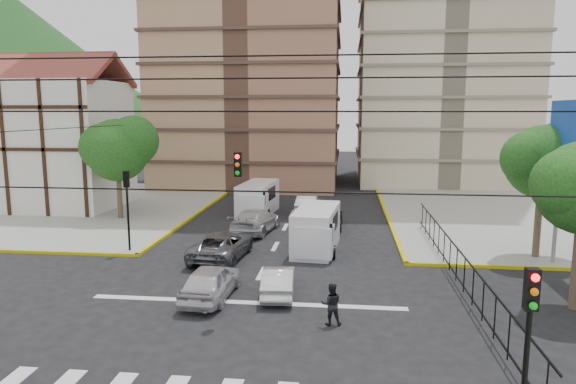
# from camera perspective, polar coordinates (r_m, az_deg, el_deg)

# --- Properties ---
(ground) EXTENTS (160.00, 160.00, 0.00)m
(ground) POSITION_cam_1_polar(r_m,az_deg,el_deg) (20.42, -5.30, -13.34)
(ground) COLOR black
(ground) RESTS_ON ground
(sidewalk_nw) EXTENTS (26.00, 26.00, 0.15)m
(sidewalk_nw) POSITION_cam_1_polar(r_m,az_deg,el_deg) (45.94, -25.15, -1.44)
(sidewalk_nw) COLOR gray
(sidewalk_nw) RESTS_ON ground
(sidewalk_ne) EXTENTS (26.00, 26.00, 0.15)m
(sidewalk_ne) POSITION_cam_1_polar(r_m,az_deg,el_deg) (42.42, 28.53, -2.50)
(sidewalk_ne) COLOR gray
(sidewalk_ne) RESTS_ON ground
(stop_line) EXTENTS (13.00, 0.40, 0.01)m
(stop_line) POSITION_cam_1_polar(r_m,az_deg,el_deg) (21.51, -4.65, -12.13)
(stop_line) COLOR silver
(stop_line) RESTS_ON ground
(tudor_building) EXTENTS (10.80, 8.05, 12.23)m
(tudor_building) POSITION_cam_1_polar(r_m,az_deg,el_deg) (44.84, -24.50, 5.04)
(tudor_building) COLOR silver
(tudor_building) RESTS_ON ground
(distant_hill) EXTENTS (70.00, 70.00, 28.00)m
(distant_hill) POSITION_cam_1_polar(r_m,az_deg,el_deg) (106.47, -27.89, 11.39)
(distant_hill) COLOR #1B521E
(distant_hill) RESTS_ON ground
(park_fence) EXTENTS (0.10, 22.50, 1.66)m
(park_fence) POSITION_cam_1_polar(r_m,az_deg,el_deg) (24.79, 18.13, -9.67)
(park_fence) COLOR black
(park_fence) RESTS_ON ground
(tree_park_c) EXTENTS (4.65, 3.80, 7.25)m
(tree_park_c) POSITION_cam_1_polar(r_m,az_deg,el_deg) (29.42, 26.61, 3.36)
(tree_park_c) COLOR #473828
(tree_park_c) RESTS_ON ground
(tree_tudor) EXTENTS (5.39, 4.40, 7.43)m
(tree_tudor) POSITION_cam_1_polar(r_m,az_deg,el_deg) (38.02, -18.31, 4.76)
(tree_tudor) COLOR #473828
(tree_tudor) RESTS_ON ground
(traffic_light_se) EXTENTS (0.28, 0.22, 4.40)m
(traffic_light_se) POSITION_cam_1_polar(r_m,az_deg,el_deg) (12.29, 25.12, -14.11)
(traffic_light_se) COLOR black
(traffic_light_se) RESTS_ON ground
(traffic_light_nw) EXTENTS (0.28, 0.22, 4.40)m
(traffic_light_nw) POSITION_cam_1_polar(r_m,az_deg,el_deg) (29.14, -17.44, -0.55)
(traffic_light_nw) COLOR black
(traffic_light_nw) RESTS_ON ground
(traffic_light_hanging) EXTENTS (18.00, 9.12, 0.92)m
(traffic_light_hanging) POSITION_cam_1_polar(r_m,az_deg,el_deg) (17.00, -6.96, 2.69)
(traffic_light_hanging) COLOR black
(traffic_light_hanging) RESTS_ON ground
(van_right_lane) EXTENTS (2.57, 5.48, 2.39)m
(van_right_lane) POSITION_cam_1_polar(r_m,az_deg,el_deg) (28.56, 3.14, -4.32)
(van_right_lane) COLOR silver
(van_right_lane) RESTS_ON ground
(van_left_lane) EXTENTS (2.60, 5.52, 2.40)m
(van_left_lane) POSITION_cam_1_polar(r_m,az_deg,el_deg) (38.42, -3.43, -0.84)
(van_left_lane) COLOR silver
(van_left_lane) RESTS_ON ground
(car_silver_front_left) EXTENTS (1.94, 4.36, 1.46)m
(car_silver_front_left) POSITION_cam_1_polar(r_m,az_deg,el_deg) (21.89, -8.58, -9.80)
(car_silver_front_left) COLOR silver
(car_silver_front_left) RESTS_ON ground
(car_white_front_right) EXTENTS (1.55, 3.77, 1.22)m
(car_white_front_right) POSITION_cam_1_polar(r_m,az_deg,el_deg) (22.10, -1.06, -9.84)
(car_white_front_right) COLOR silver
(car_white_front_right) RESTS_ON ground
(car_grey_mid_left) EXTENTS (2.83, 5.41, 1.45)m
(car_grey_mid_left) POSITION_cam_1_polar(r_m,az_deg,el_deg) (27.48, -7.36, -5.86)
(car_grey_mid_left) COLOR #5B5D63
(car_grey_mid_left) RESTS_ON ground
(car_silver_rear_left) EXTENTS (2.94, 5.55, 1.53)m
(car_silver_rear_left) POSITION_cam_1_polar(r_m,az_deg,el_deg) (33.08, -3.62, -3.17)
(car_silver_rear_left) COLOR #BBBBC0
(car_silver_rear_left) RESTS_ON ground
(car_darkgrey_mid_right) EXTENTS (1.85, 4.48, 1.52)m
(car_darkgrey_mid_right) POSITION_cam_1_polar(r_m,az_deg,el_deg) (34.26, 4.56, -2.77)
(car_darkgrey_mid_right) COLOR black
(car_darkgrey_mid_right) RESTS_ON ground
(car_white_rear_right) EXTENTS (1.67, 4.31, 1.40)m
(car_white_rear_right) POSITION_cam_1_polar(r_m,az_deg,el_deg) (39.12, 2.19, -1.35)
(car_white_rear_right) COLOR white
(car_white_rear_right) RESTS_ON ground
(pedestrian_crosswalk) EXTENTS (0.84, 0.69, 1.57)m
(pedestrian_crosswalk) POSITION_cam_1_polar(r_m,az_deg,el_deg) (19.19, 4.82, -12.30)
(pedestrian_crosswalk) COLOR black
(pedestrian_crosswalk) RESTS_ON ground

